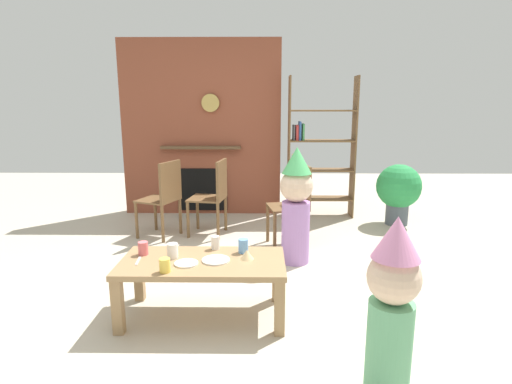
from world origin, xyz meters
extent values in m
plane|color=#BCB29E|center=(0.00, 0.00, 0.00)|extent=(12.00, 12.00, 0.00)
cube|color=brown|center=(-0.64, 2.60, 1.20)|extent=(2.20, 0.18, 2.40)
cube|color=black|center=(-0.64, 2.50, 0.35)|extent=(0.70, 0.02, 0.60)
cube|color=brown|center=(-0.64, 2.46, 0.95)|extent=(1.10, 0.10, 0.04)
cylinder|color=tan|center=(-0.49, 2.48, 1.55)|extent=(0.24, 0.04, 0.24)
cube|color=brown|center=(0.57, 2.40, 0.95)|extent=(0.02, 0.28, 1.90)
cube|color=brown|center=(1.45, 2.40, 0.95)|extent=(0.02, 0.28, 1.90)
cube|color=brown|center=(1.01, 2.40, 0.25)|extent=(0.86, 0.28, 0.02)
cube|color=brown|center=(1.01, 2.40, 0.65)|extent=(0.86, 0.28, 0.02)
cube|color=brown|center=(1.01, 2.40, 1.05)|extent=(0.86, 0.28, 0.02)
cube|color=brown|center=(1.01, 2.40, 1.45)|extent=(0.86, 0.28, 0.02)
cube|color=#B23333|center=(0.64, 2.40, 0.39)|extent=(0.03, 0.20, 0.26)
cube|color=#3359A5|center=(0.68, 2.40, 0.37)|extent=(0.04, 0.20, 0.22)
cube|color=#3F8C4C|center=(0.73, 2.40, 0.35)|extent=(0.04, 0.20, 0.18)
cube|color=gold|center=(0.64, 2.40, 0.76)|extent=(0.04, 0.20, 0.19)
cube|color=#8C4C99|center=(0.68, 2.40, 0.76)|extent=(0.02, 0.20, 0.20)
cube|color=#D87F3F|center=(0.71, 2.40, 0.76)|extent=(0.03, 0.20, 0.19)
cube|color=#4C4C51|center=(0.63, 2.40, 1.16)|extent=(0.02, 0.20, 0.20)
cube|color=#B23333|center=(0.68, 2.40, 1.16)|extent=(0.03, 0.20, 0.20)
cube|color=#3359A5|center=(0.72, 2.40, 1.18)|extent=(0.03, 0.20, 0.25)
cube|color=#3F8C4C|center=(0.76, 2.40, 1.17)|extent=(0.03, 0.20, 0.22)
cube|color=#9E7A51|center=(-0.22, -0.39, 0.41)|extent=(1.18, 0.58, 0.04)
cube|color=#9E7A51|center=(-0.77, -0.64, 0.20)|extent=(0.07, 0.07, 0.39)
cube|color=#9E7A51|center=(0.32, -0.64, 0.20)|extent=(0.07, 0.07, 0.39)
cube|color=#9E7A51|center=(-0.77, -0.15, 0.20)|extent=(0.07, 0.07, 0.39)
cube|color=#9E7A51|center=(0.32, -0.15, 0.20)|extent=(0.07, 0.07, 0.39)
cylinder|color=#F2CC4C|center=(-0.45, -0.61, 0.48)|extent=(0.07, 0.07, 0.09)
cylinder|color=#E5666B|center=(-0.68, -0.29, 0.48)|extent=(0.07, 0.07, 0.10)
cylinder|color=#669EE0|center=(0.06, -0.24, 0.49)|extent=(0.07, 0.07, 0.11)
cylinder|color=silver|center=(-0.16, -0.16, 0.49)|extent=(0.06, 0.06, 0.10)
cylinder|color=silver|center=(-0.45, -0.35, 0.49)|extent=(0.08, 0.08, 0.11)
cylinder|color=white|center=(-0.33, -0.47, 0.44)|extent=(0.17, 0.17, 0.01)
cylinder|color=white|center=(-0.13, -0.41, 0.44)|extent=(0.20, 0.20, 0.01)
cone|color=#EAC68C|center=(0.09, -0.37, 0.47)|extent=(0.10, 0.10, 0.07)
cube|color=silver|center=(-0.68, -0.42, 0.44)|extent=(0.03, 0.15, 0.01)
cylinder|color=#66B27F|center=(0.87, -1.21, 0.26)|extent=(0.24, 0.24, 0.53)
sphere|color=beige|center=(0.87, -1.21, 0.67)|extent=(0.27, 0.27, 0.27)
cone|color=pink|center=(0.87, -1.21, 0.88)|extent=(0.25, 0.25, 0.22)
cylinder|color=#B27FCC|center=(0.53, 0.68, 0.31)|extent=(0.27, 0.27, 0.61)
sphere|color=beige|center=(0.53, 0.68, 0.77)|extent=(0.32, 0.32, 0.32)
cone|color=#4CB766|center=(0.53, 0.68, 1.01)|extent=(0.28, 0.28, 0.25)
cube|color=brown|center=(-1.01, 1.47, 0.44)|extent=(0.52, 0.52, 0.02)
cube|color=brown|center=(-0.84, 1.40, 0.68)|extent=(0.18, 0.38, 0.45)
cylinder|color=brown|center=(-1.11, 1.71, 0.21)|extent=(0.04, 0.04, 0.43)
cylinder|color=brown|center=(-1.24, 1.37, 0.21)|extent=(0.04, 0.04, 0.43)
cylinder|color=brown|center=(-0.78, 1.57, 0.21)|extent=(0.04, 0.04, 0.43)
cylinder|color=brown|center=(-0.91, 1.24, 0.21)|extent=(0.04, 0.04, 0.43)
cube|color=brown|center=(-0.45, 1.55, 0.44)|extent=(0.46, 0.46, 0.02)
cube|color=brown|center=(-0.26, 1.53, 0.68)|extent=(0.09, 0.40, 0.45)
cylinder|color=brown|center=(-0.60, 1.76, 0.21)|extent=(0.04, 0.04, 0.43)
cylinder|color=brown|center=(-0.65, 1.41, 0.21)|extent=(0.04, 0.04, 0.43)
cylinder|color=brown|center=(-0.24, 1.70, 0.21)|extent=(0.04, 0.04, 0.43)
cylinder|color=brown|center=(-0.30, 1.35, 0.21)|extent=(0.04, 0.04, 0.43)
cube|color=brown|center=(0.48, 1.15, 0.44)|extent=(0.47, 0.47, 0.02)
cube|color=brown|center=(0.66, 1.18, 0.68)|extent=(0.11, 0.40, 0.45)
cylinder|color=brown|center=(0.27, 1.29, 0.21)|extent=(0.04, 0.04, 0.43)
cylinder|color=brown|center=(0.34, 0.93, 0.21)|extent=(0.04, 0.04, 0.43)
cylinder|color=brown|center=(0.63, 1.36, 0.21)|extent=(0.04, 0.04, 0.43)
cylinder|color=brown|center=(0.69, 1.00, 0.21)|extent=(0.04, 0.04, 0.43)
cylinder|color=#4C5660|center=(1.96, 2.00, 0.13)|extent=(0.28, 0.28, 0.26)
sphere|color=green|center=(1.96, 2.00, 0.50)|extent=(0.56, 0.56, 0.56)
camera|label=1|loc=(0.19, -3.15, 1.53)|focal=28.67mm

